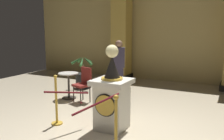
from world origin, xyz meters
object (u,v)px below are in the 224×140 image
at_px(stanchion_far, 116,137).
at_px(potted_palm_left, 83,78).
at_px(cafe_table, 69,82).
at_px(cafe_chair_red, 84,82).
at_px(stanchion_near, 56,107).
at_px(pedestal_clock, 112,97).
at_px(bystander_guest, 119,65).

relative_size(stanchion_far, potted_palm_left, 0.92).
bearing_deg(potted_palm_left, cafe_table, -74.68).
bearing_deg(potted_palm_left, cafe_chair_red, -56.01).
bearing_deg(cafe_chair_red, cafe_table, 172.23).
distance_m(stanchion_near, cafe_table, 1.99).
bearing_deg(pedestal_clock, stanchion_near, -164.89).
xyz_separation_m(pedestal_clock, cafe_chair_red, (-1.56, 1.34, -0.09)).
relative_size(pedestal_clock, bystander_guest, 1.03).
bearing_deg(cafe_chair_red, potted_palm_left, 123.99).
distance_m(potted_palm_left, bystander_guest, 1.47).
distance_m(pedestal_clock, stanchion_far, 1.26).
distance_m(stanchion_near, bystander_guest, 3.03).
height_order(potted_palm_left, cafe_table, potted_palm_left).
bearing_deg(bystander_guest, stanchion_far, -65.19).
bearing_deg(cafe_table, potted_palm_left, 105.32).
bearing_deg(cafe_chair_red, stanchion_near, -76.46).
distance_m(stanchion_far, cafe_table, 3.70).
bearing_deg(stanchion_far, cafe_chair_red, 132.08).
height_order(pedestal_clock, cafe_chair_red, pedestal_clock).
height_order(bystander_guest, cafe_table, bystander_guest).
bearing_deg(potted_palm_left, stanchion_far, -50.67).
xyz_separation_m(pedestal_clock, cafe_table, (-2.13, 1.42, -0.18)).
height_order(pedestal_clock, bystander_guest, pedestal_clock).
xyz_separation_m(potted_palm_left, bystander_guest, (1.37, -0.04, 0.53)).
bearing_deg(pedestal_clock, cafe_chair_red, 139.29).
distance_m(stanchion_far, cafe_chair_red, 3.24).
distance_m(pedestal_clock, stanchion_near, 1.23).
bearing_deg(pedestal_clock, stanchion_far, -60.11).
bearing_deg(stanchion_near, cafe_table, 119.31).
distance_m(stanchion_far, potted_palm_left, 4.89).
bearing_deg(stanchion_far, stanchion_near, 157.11).
distance_m(stanchion_near, cafe_chair_red, 1.71).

